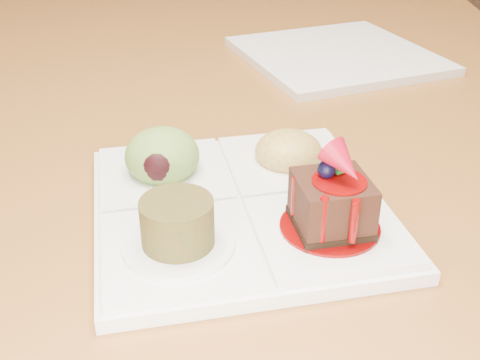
{
  "coord_description": "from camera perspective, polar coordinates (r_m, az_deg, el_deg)",
  "views": [
    {
      "loc": [
        0.09,
        -0.91,
        1.04
      ],
      "look_at": [
        0.07,
        -0.47,
        0.79
      ],
      "focal_mm": 45.0,
      "sensor_mm": 36.0,
      "label": 1
    }
  ],
  "objects": [
    {
      "name": "second_plate",
      "position": [
        0.91,
        9.15,
        11.58
      ],
      "size": [
        0.34,
        0.34,
        0.01
      ],
      "primitive_type": "cube",
      "rotation": [
        0.0,
        0.0,
        0.41
      ],
      "color": "white",
      "rests_on": "dining_table"
    },
    {
      "name": "sampler_plate",
      "position": [
        0.52,
        -0.29,
        -1.32
      ],
      "size": [
        0.3,
        0.3,
        0.1
      ],
      "rotation": [
        0.0,
        0.0,
        0.24
      ],
      "color": "white",
      "rests_on": "dining_table"
    },
    {
      "name": "dining_table",
      "position": [
        0.98,
        -3.38,
        8.73
      ],
      "size": [
        1.0,
        1.8,
        0.75
      ],
      "color": "brown",
      "rests_on": "ground"
    }
  ]
}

